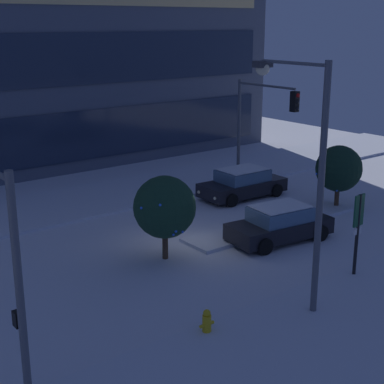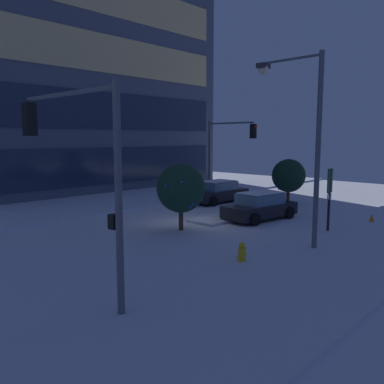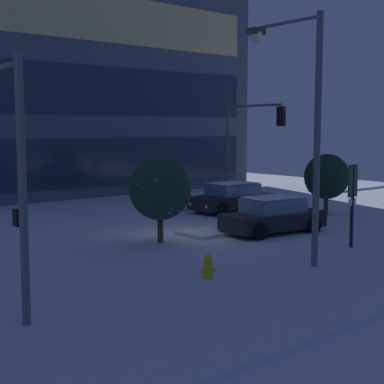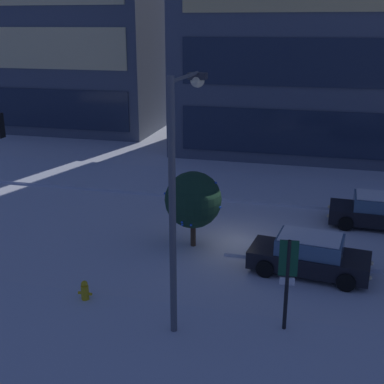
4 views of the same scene
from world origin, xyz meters
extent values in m
plane|color=silver|center=(0.00, 0.00, 0.00)|extent=(52.00, 52.00, 0.00)
cube|color=silver|center=(0.00, -7.97, 0.07)|extent=(52.00, 5.20, 0.14)
cube|color=silver|center=(0.00, 7.97, 0.07)|extent=(52.00, 5.20, 0.14)
cube|color=silver|center=(4.78, -0.24, 0.07)|extent=(9.00, 1.80, 0.14)
cube|color=#232D42|center=(5.42, 13.42, 2.20)|extent=(21.60, 0.10, 2.93)
cube|color=#232D42|center=(5.42, 13.42, 6.60)|extent=(21.60, 0.10, 2.93)
cube|color=#E5C67F|center=(5.42, 13.42, 11.00)|extent=(21.60, 0.10, 2.93)
cube|color=black|center=(3.60, -1.75, 0.53)|extent=(4.54, 2.30, 0.66)
cube|color=slate|center=(3.60, -1.75, 1.14)|extent=(2.53, 1.88, 0.60)
cube|color=white|center=(3.60, -1.75, 1.47)|extent=(2.34, 1.75, 0.04)
sphere|color=#F9E5B2|center=(5.85, -1.40, 0.50)|extent=(0.16, 0.16, 0.16)
sphere|color=#F9E5B2|center=(5.71, -2.61, 0.50)|extent=(0.16, 0.16, 0.16)
cylinder|color=black|center=(5.13, -1.03, 0.33)|extent=(0.68, 0.30, 0.66)
cylinder|color=black|center=(4.92, -2.81, 0.33)|extent=(0.68, 0.30, 0.66)
cylinder|color=black|center=(2.27, -0.69, 0.33)|extent=(0.68, 0.30, 0.66)
cylinder|color=black|center=(2.06, -2.47, 0.33)|extent=(0.68, 0.30, 0.66)
cube|color=black|center=(6.61, 3.77, 0.53)|extent=(4.59, 2.07, 0.66)
cube|color=slate|center=(6.61, 3.77, 1.14)|extent=(2.50, 1.81, 0.60)
cube|color=white|center=(6.61, 3.77, 1.47)|extent=(2.32, 1.69, 0.04)
sphere|color=#F9E5B2|center=(4.31, 3.19, 0.50)|extent=(0.16, 0.16, 0.16)
sphere|color=#F9E5B2|center=(4.35, 4.49, 0.50)|extent=(0.16, 0.16, 0.16)
cylinder|color=black|center=(5.09, 2.86, 0.33)|extent=(0.67, 0.24, 0.66)
cylinder|color=black|center=(5.15, 4.77, 0.33)|extent=(0.67, 0.24, 0.66)
cylinder|color=black|center=(8.07, 2.76, 0.33)|extent=(0.67, 0.24, 0.66)
cylinder|color=black|center=(8.14, 4.67, 0.33)|extent=(0.67, 0.24, 0.66)
cylinder|color=#565960|center=(8.48, 6.17, 2.85)|extent=(0.18, 0.18, 5.69)
cylinder|color=#565960|center=(8.48, 4.18, 5.49)|extent=(0.12, 3.97, 0.12)
cube|color=black|center=(8.48, 2.20, 4.89)|extent=(0.32, 0.36, 1.00)
sphere|color=red|center=(8.48, 2.01, 5.21)|extent=(0.20, 0.20, 0.20)
sphere|color=black|center=(8.48, 2.01, 4.89)|extent=(0.20, 0.20, 0.20)
sphere|color=black|center=(8.48, 2.01, 4.57)|extent=(0.20, 0.20, 0.20)
cylinder|color=#565960|center=(-8.98, -6.17, 2.89)|extent=(0.18, 0.18, 5.78)
cube|color=black|center=(-8.98, -5.95, 2.40)|extent=(0.20, 0.24, 0.36)
cylinder|color=#565960|center=(-0.16, -6.82, 3.82)|extent=(0.20, 0.20, 7.63)
cylinder|color=#565960|center=(-0.13, -5.52, 7.48)|extent=(0.17, 2.60, 0.10)
cube|color=#333338|center=(-0.09, -4.21, 7.38)|extent=(0.56, 0.36, 0.20)
sphere|color=#F9E5B2|center=(-0.09, -4.21, 7.25)|extent=(0.44, 0.44, 0.44)
cylinder|color=gold|center=(-3.54, -5.81, 0.32)|extent=(0.26, 0.26, 0.64)
sphere|color=gold|center=(-3.54, -5.81, 0.71)|extent=(0.22, 0.22, 0.22)
cylinder|color=gold|center=(-3.72, -5.81, 0.35)|extent=(0.12, 0.10, 0.10)
cylinder|color=gold|center=(-3.36, -5.81, 0.35)|extent=(0.12, 0.10, 0.10)
cylinder|color=black|center=(3.04, -5.90, 1.52)|extent=(0.12, 0.12, 3.03)
cube|color=#144C2D|center=(3.04, -5.90, 2.47)|extent=(0.55, 0.11, 1.11)
cube|color=white|center=(3.04, -5.90, 1.74)|extent=(0.44, 0.09, 0.24)
cylinder|color=#473323|center=(8.95, -0.37, 0.51)|extent=(0.22, 0.22, 1.02)
sphere|color=black|center=(8.95, -0.37, 1.96)|extent=(2.20, 2.20, 2.20)
sphere|color=blue|center=(9.60, 0.52, 2.06)|extent=(0.10, 0.10, 0.10)
sphere|color=blue|center=(8.43, -0.74, 1.04)|extent=(0.10, 0.10, 0.10)
sphere|color=blue|center=(8.94, 0.72, 1.75)|extent=(0.10, 0.10, 0.10)
sphere|color=blue|center=(7.98, 0.15, 1.75)|extent=(0.10, 0.10, 0.10)
sphere|color=blue|center=(8.33, -0.03, 1.10)|extent=(0.10, 0.10, 0.10)
sphere|color=blue|center=(8.22, 0.12, 1.27)|extent=(0.10, 0.10, 0.10)
cylinder|color=#473323|center=(-1.18, -0.43, 0.52)|extent=(0.22, 0.22, 1.05)
sphere|color=#193823|center=(-1.18, -0.43, 2.04)|extent=(2.34, 2.34, 2.34)
sphere|color=blue|center=(-0.28, -0.28, 2.79)|extent=(0.10, 0.10, 0.10)
sphere|color=blue|center=(-1.04, -1.34, 1.30)|extent=(0.10, 0.10, 0.10)
sphere|color=blue|center=(-0.02, -0.59, 1.88)|extent=(0.10, 0.10, 0.10)
sphere|color=blue|center=(-2.33, -0.62, 2.28)|extent=(0.10, 0.10, 0.10)
sphere|color=blue|center=(-1.39, -1.41, 1.42)|extent=(0.10, 0.10, 0.10)
sphere|color=blue|center=(-1.94, -1.24, 2.47)|extent=(0.10, 0.10, 0.10)
sphere|color=blue|center=(-1.41, -1.29, 1.26)|extent=(0.10, 0.10, 0.10)
camera|label=1|loc=(-13.02, -17.33, 8.62)|focal=54.77mm
camera|label=2|loc=(-14.57, -13.86, 4.41)|focal=37.46mm
camera|label=3|loc=(-13.79, -17.39, 4.26)|focal=53.42mm
camera|label=4|loc=(3.63, -19.45, 8.90)|focal=47.58mm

